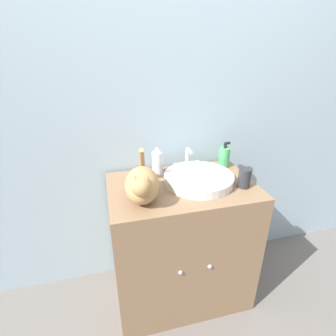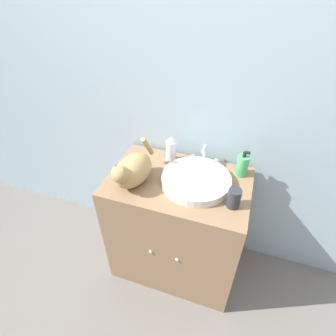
% 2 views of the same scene
% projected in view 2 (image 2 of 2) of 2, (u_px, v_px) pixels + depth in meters
% --- Properties ---
extents(ground_plane, '(8.00, 8.00, 0.00)m').
position_uv_depth(ground_plane, '(165.00, 293.00, 1.81)').
color(ground_plane, slate).
extents(wall_back, '(6.00, 0.05, 2.50)m').
position_uv_depth(wall_back, '(197.00, 88.00, 1.46)').
color(wall_back, '#9EB7C6').
rests_on(wall_back, ground_plane).
extents(vanity_cabinet, '(0.82, 0.54, 0.81)m').
position_uv_depth(vanity_cabinet, '(177.00, 226.00, 1.76)').
color(vanity_cabinet, '#8C6B4C').
rests_on(vanity_cabinet, ground_plane).
extents(sink_basin, '(0.39, 0.39, 0.05)m').
position_uv_depth(sink_basin, '(196.00, 180.00, 1.47)').
color(sink_basin, silver).
rests_on(sink_basin, vanity_cabinet).
extents(faucet, '(0.19, 0.09, 0.14)m').
position_uv_depth(faucet, '(204.00, 155.00, 1.60)').
color(faucet, silver).
rests_on(faucet, vanity_cabinet).
extents(cat, '(0.21, 0.37, 0.23)m').
position_uv_depth(cat, '(132.00, 170.00, 1.44)').
color(cat, tan).
rests_on(cat, vanity_cabinet).
extents(soap_bottle, '(0.07, 0.07, 0.17)m').
position_uv_depth(soap_bottle, '(242.00, 165.00, 1.51)').
color(soap_bottle, '#4CB266').
rests_on(soap_bottle, vanity_cabinet).
extents(spray_bottle, '(0.06, 0.06, 0.17)m').
position_uv_depth(spray_bottle, '(171.00, 149.00, 1.61)').
color(spray_bottle, silver).
rests_on(spray_bottle, vanity_cabinet).
extents(cup, '(0.07, 0.07, 0.11)m').
position_uv_depth(cup, '(234.00, 198.00, 1.32)').
color(cup, '#2D2D33').
rests_on(cup, vanity_cabinet).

